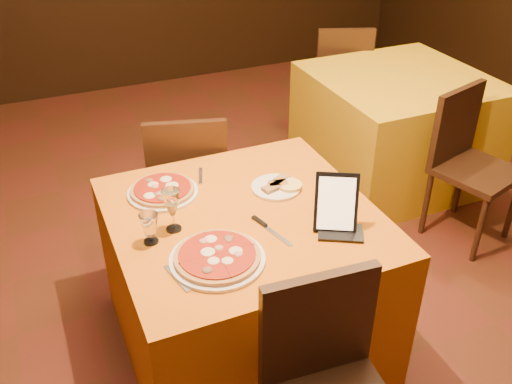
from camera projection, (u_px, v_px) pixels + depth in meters
name	position (u px, v px, depth m)	size (l,w,h in m)	color
floor	(259.00, 330.00, 2.87)	(6.00, 7.00, 0.01)	#5E2D19
main_table	(244.00, 281.00, 2.62)	(1.10, 1.10, 0.75)	orange
side_table	(395.00, 128.00, 3.98)	(1.10, 1.10, 0.75)	gold
chair_main_far	(189.00, 181.00, 3.21)	(0.45, 0.45, 0.91)	black
chair_side_near	(477.00, 171.00, 3.31)	(0.41, 0.41, 0.91)	black
chair_side_far	(338.00, 79.00, 4.55)	(0.38, 0.38, 0.91)	black
pizza_near	(217.00, 258.00, 2.14)	(0.36, 0.36, 0.03)	white
pizza_far	(163.00, 191.00, 2.54)	(0.32, 0.32, 0.03)	white
cutlet_dish	(276.00, 186.00, 2.58)	(0.23, 0.23, 0.03)	white
wine_glass	(172.00, 210.00, 2.27)	(0.09, 0.09, 0.19)	#E8E584
water_glass	(150.00, 229.00, 2.22)	(0.07, 0.07, 0.13)	white
tablet	(336.00, 203.00, 2.27)	(0.17, 0.01, 0.24)	black
knife	(272.00, 232.00, 2.30)	(0.23, 0.02, 0.01)	#B1B2B8
fork_near	(177.00, 278.00, 2.06)	(0.17, 0.02, 0.01)	#BCBCC3
fork_far	(201.00, 176.00, 2.68)	(0.15, 0.02, 0.01)	silver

